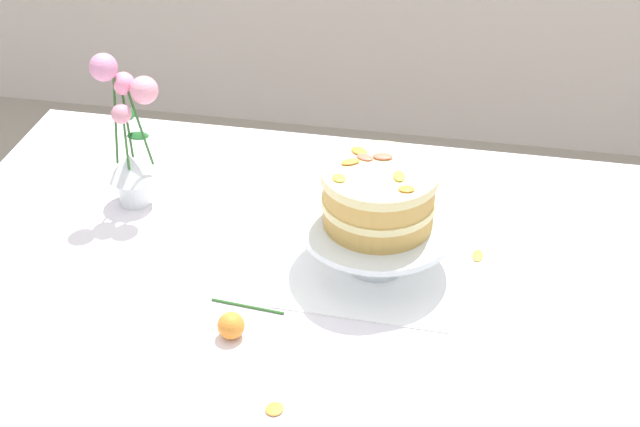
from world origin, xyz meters
name	(u,v)px	position (x,y,z in m)	size (l,w,h in m)	color
dining_table	(282,310)	(0.00, -0.02, 0.65)	(1.40, 1.00, 0.74)	white
linen_napkin	(376,265)	(0.17, 0.03, 0.74)	(0.32, 0.32, 0.00)	white
cake_stand	(377,230)	(0.17, 0.03, 0.82)	(0.29, 0.29, 0.10)	silver
layer_cake	(379,196)	(0.17, 0.03, 0.90)	(0.21, 0.21, 0.12)	tan
flower_vase	(129,141)	(-0.35, 0.15, 0.88)	(0.13, 0.10, 0.33)	silver
fallen_rose	(232,325)	(-0.04, -0.21, 0.76)	(0.14, 0.11, 0.05)	#2D6028
loose_petal_0	(478,255)	(0.36, 0.10, 0.74)	(0.04, 0.02, 0.00)	yellow
loose_petal_2	(274,409)	(0.07, -0.36, 0.74)	(0.03, 0.03, 0.01)	orange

